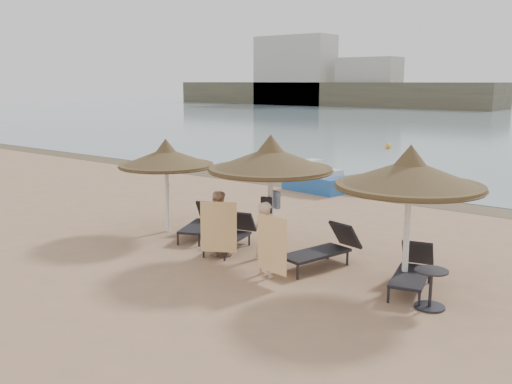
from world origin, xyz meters
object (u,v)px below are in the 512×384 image
lounger_far_left (202,222)px  pedal_boat (317,180)px  lounger_near_left (233,234)px  lounger_far_right (413,270)px  palapa_left (166,158)px  palapa_right (410,175)px  palapa_center (271,160)px  person_left (217,218)px  person_right (266,233)px  lounger_near_right (324,248)px  side_table (430,290)px

lounger_far_left → pedal_boat: bearing=73.5°
lounger_near_left → lounger_far_right: lounger_far_right is taller
palapa_left → lounger_far_left: bearing=13.8°
pedal_boat → palapa_right: bearing=-40.0°
palapa_center → lounger_far_right: (3.58, 0.03, -1.95)m
palapa_right → person_left: palapa_right is taller
palapa_center → lounger_far_left: 3.24m
lounger_far_left → person_right: (3.37, -1.57, 0.57)m
person_right → pedal_boat: person_right is taller
lounger_far_left → person_left: (1.55, -1.08, 0.54)m
lounger_near_right → pedal_boat: 9.17m
palapa_right → lounger_near_right: palapa_right is taller
palapa_left → pedal_boat: 7.95m
lounger_far_left → lounger_near_left: 1.50m
palapa_center → lounger_far_right: bearing=0.5°
side_table → person_left: person_left is taller
palapa_left → person_right: (4.42, -1.32, -1.12)m
lounger_far_left → side_table: bearing=-33.3°
lounger_near_right → side_table: lounger_near_right is taller
palapa_center → lounger_far_left: (-2.57, 0.32, -1.95)m
palapa_center → person_left: (-1.02, -0.76, -1.42)m
person_left → lounger_far_right: bearing=148.8°
lounger_near_right → lounger_far_right: bearing=10.5°
palapa_left → lounger_near_right: palapa_left is taller
palapa_left → person_left: size_ratio=1.43×
palapa_left → palapa_center: 3.62m
lounger_near_right → palapa_center: bearing=-161.1°
palapa_left → palapa_right: (7.06, -0.11, 0.26)m
side_table → lounger_near_left: bearing=172.6°
side_table → person_left: size_ratio=0.40×
lounger_far_left → lounger_near_left: bearing=-39.6°
lounger_far_left → lounger_near_right: 4.00m
lounger_far_right → person_right: (-2.78, -1.29, 0.57)m
lounger_far_right → side_table: 1.07m
palapa_right → lounger_far_right: size_ratio=1.48×
palapa_right → person_right: palapa_right is taller
palapa_left → side_table: palapa_left is taller
lounger_far_left → lounger_near_right: (4.00, -0.17, 0.03)m
lounger_far_right → person_right: size_ratio=1.04×
palapa_center → pedal_boat: bearing=114.5°
palapa_left → lounger_far_left: 2.01m
palapa_left → lounger_near_left: (2.49, -0.14, -1.70)m
side_table → lounger_near_right: bearing=162.0°
lounger_near_right → pedal_boat: (-5.00, 7.69, 0.01)m
lounger_near_left → palapa_center: bearing=-10.0°
lounger_far_right → side_table: lounger_far_right is taller
side_table → person_left: 5.32m
palapa_left → person_left: 2.96m
palapa_left → palapa_center: size_ratio=0.89×
palapa_center → lounger_near_left: size_ratio=1.51×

